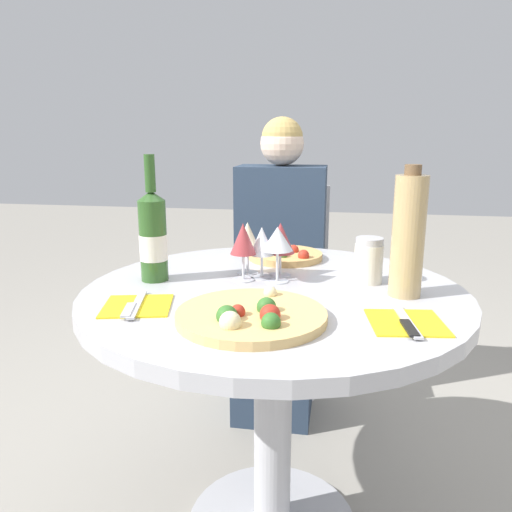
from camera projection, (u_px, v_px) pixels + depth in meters
dining_table at (274, 344)px, 1.30m from camera, size 0.97×0.97×0.72m
chair_behind_diner at (282, 291)px, 2.16m from camera, size 0.38×0.38×0.89m
seated_diner at (278, 283)px, 2.01m from camera, size 0.35×0.42×1.17m
pizza_large at (251, 315)px, 1.04m from camera, size 0.32×0.32×0.05m
pizza_small_far at (285, 255)px, 1.56m from camera, size 0.23×0.23×0.05m
wine_bottle at (153, 236)px, 1.31m from camera, size 0.07×0.07×0.33m
tall_carafe at (408, 236)px, 1.18m from camera, size 0.08×0.08×0.31m
sugar_shaker at (369, 260)px, 1.31m from camera, size 0.08×0.08×0.12m
wine_glass_center at (262, 242)px, 1.34m from camera, size 0.07×0.07×0.14m
wine_glass_back_right at (280, 239)px, 1.36m from camera, size 0.08×0.08×0.15m
wine_glass_back_left at (248, 237)px, 1.37m from camera, size 0.07×0.07×0.15m
wine_glass_front_right at (277, 240)px, 1.30m from camera, size 0.08×0.08×0.15m
wine_glass_front_left at (243, 240)px, 1.31m from camera, size 0.07×0.07×0.16m
place_setting_left at (137, 306)px, 1.13m from camera, size 0.18×0.19×0.01m
place_setting_right at (406, 323)px, 1.03m from camera, size 0.17×0.19×0.01m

